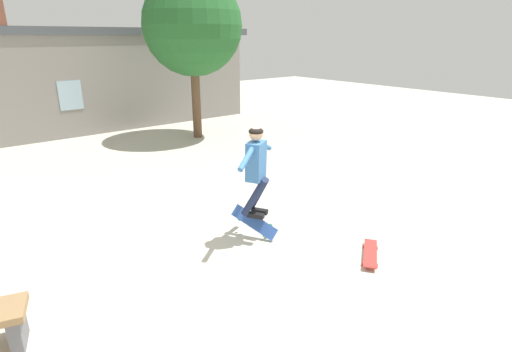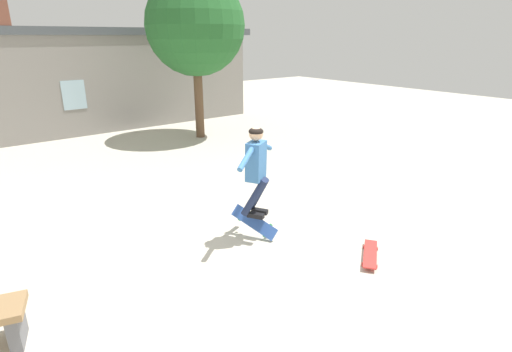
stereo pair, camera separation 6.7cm
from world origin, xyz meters
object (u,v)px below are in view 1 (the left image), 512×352
at_px(skateboard_flipping, 254,222).
at_px(skateboard_resting, 370,253).
at_px(skater, 256,164).
at_px(tree_right, 193,26).

xyz_separation_m(skateboard_flipping, skateboard_resting, (0.93, -1.58, -0.19)).
bearing_deg(skateboard_flipping, skateboard_resting, 6.90).
bearing_deg(skater, skateboard_flipping, 128.74).
distance_m(skateboard_flipping, skateboard_resting, 1.85).
height_order(tree_right, skateboard_resting, tree_right).
bearing_deg(skater, tree_right, 126.38).
xyz_separation_m(tree_right, skateboard_resting, (-1.90, -8.06, -3.32)).
distance_m(skater, skateboard_flipping, 1.01).
height_order(skater, skateboard_resting, skater).
height_order(tree_right, skater, tree_right).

